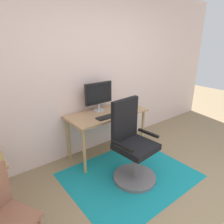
# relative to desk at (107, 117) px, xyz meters

# --- Properties ---
(ground_plane) EXTENTS (12.00, 12.00, 0.00)m
(ground_plane) POSITION_rel_desk_xyz_m (0.07, -1.83, -0.64)
(ground_plane) COLOR #8D7656
(wall_back) EXTENTS (6.00, 0.10, 2.60)m
(wall_back) POSITION_rel_desk_xyz_m (0.07, 0.37, 0.66)
(wall_back) COLOR beige
(wall_back) RESTS_ON ground
(area_rug) EXTENTS (1.70, 1.38, 0.01)m
(area_rug) POSITION_rel_desk_xyz_m (-0.12, -0.68, -0.64)
(area_rug) COLOR teal
(area_rug) RESTS_ON ground
(desk) EXTENTS (1.28, 0.60, 0.73)m
(desk) POSITION_rel_desk_xyz_m (0.00, 0.00, 0.00)
(desk) COLOR tan
(desk) RESTS_ON ground
(monitor) EXTENTS (0.49, 0.18, 0.46)m
(monitor) POSITION_rel_desk_xyz_m (-0.05, 0.16, 0.35)
(monitor) COLOR #B2B2B7
(monitor) RESTS_ON desk
(keyboard) EXTENTS (0.43, 0.13, 0.02)m
(keyboard) POSITION_rel_desk_xyz_m (-0.09, -0.18, 0.09)
(keyboard) COLOR black
(keyboard) RESTS_ON desk
(computer_mouse) EXTENTS (0.06, 0.10, 0.03)m
(computer_mouse) POSITION_rel_desk_xyz_m (0.21, -0.15, 0.10)
(computer_mouse) COLOR black
(computer_mouse) RESTS_ON desk
(coffee_cup) EXTENTS (0.08, 0.08, 0.11)m
(coffee_cup) POSITION_rel_desk_xyz_m (0.45, -0.14, 0.14)
(coffee_cup) COLOR #0F7989
(coffee_cup) RESTS_ON desk
(cell_phone) EXTENTS (0.12, 0.16, 0.01)m
(cell_phone) POSITION_rel_desk_xyz_m (0.51, 0.04, 0.09)
(cell_phone) COLOR black
(cell_phone) RESTS_ON desk
(office_chair) EXTENTS (0.59, 0.59, 1.11)m
(office_chair) POSITION_rel_desk_xyz_m (-0.13, -0.72, -0.21)
(office_chair) COLOR slate
(office_chair) RESTS_ON ground
(folding_chair) EXTENTS (0.51, 0.51, 0.87)m
(folding_chair) POSITION_rel_desk_xyz_m (-1.73, -0.90, -0.13)
(folding_chair) COLOR brown
(folding_chair) RESTS_ON ground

